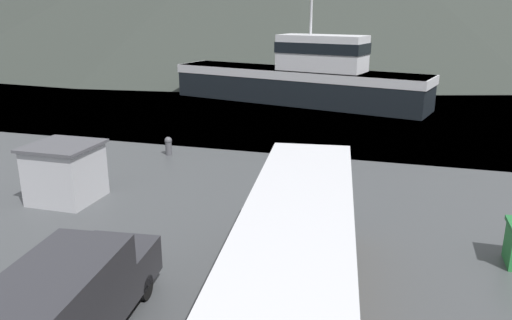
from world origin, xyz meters
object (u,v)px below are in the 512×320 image
fishing_boat (301,78)px  dock_kiosk (65,172)px  tour_bus (295,270)px  small_boat (352,85)px  delivery_van (70,299)px

fishing_boat → dock_kiosk: size_ratio=8.35×
dock_kiosk → tour_bus: bearing=-30.3°
fishing_boat → small_boat: 8.76m
delivery_van → tour_bus: bearing=11.7°
tour_bus → dock_kiosk: 12.74m
small_boat → tour_bus: bearing=-116.1°
delivery_van → fishing_boat: 32.87m
tour_bus → small_boat: tour_bus is taller
dock_kiosk → small_boat: 33.79m
fishing_boat → dock_kiosk: fishing_boat is taller
dock_kiosk → small_boat: size_ratio=0.40×
tour_bus → fishing_boat: bearing=94.2°
tour_bus → delivery_van: bearing=-168.9°
fishing_boat → dock_kiosk: (-5.03, -24.83, -0.93)m
delivery_van → fishing_boat: size_ratio=0.27×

